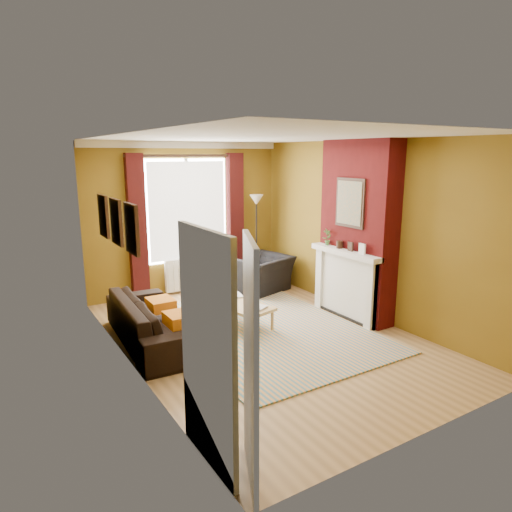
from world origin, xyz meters
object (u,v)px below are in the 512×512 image
object	(u,v)px
wicker_stool	(220,281)
floor_lamp	(256,214)
coffee_table	(239,306)
armchair	(261,274)
sofa	(153,320)

from	to	relation	value
wicker_stool	floor_lamp	size ratio (longest dim) A/B	0.22
wicker_stool	floor_lamp	world-z (taller)	floor_lamp
coffee_table	wicker_stool	distance (m)	1.96
coffee_table	wicker_stool	bearing A→B (deg)	56.71
floor_lamp	armchair	bearing A→B (deg)	-109.46
armchair	coffee_table	distance (m)	1.88
coffee_table	floor_lamp	xyz separation A→B (m)	(1.43, 1.81, 1.10)
armchair	sofa	bearing A→B (deg)	9.64
sofa	armchair	distance (m)	2.87
sofa	armchair	bearing A→B (deg)	-60.94
armchair	wicker_stool	xyz separation A→B (m)	(-0.64, 0.47, -0.15)
wicker_stool	floor_lamp	distance (m)	1.47
sofa	wicker_stool	distance (m)	2.60
armchair	wicker_stool	size ratio (longest dim) A/B	2.68
coffee_table	floor_lamp	bearing A→B (deg)	37.41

